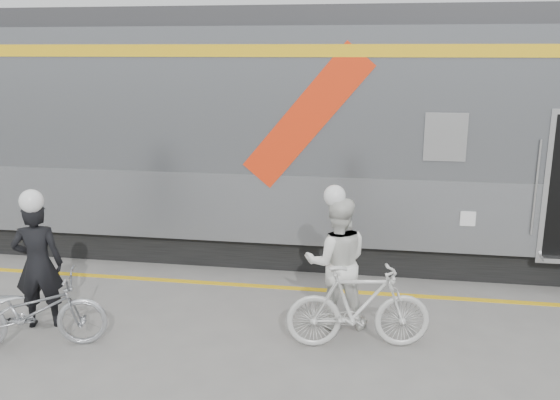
% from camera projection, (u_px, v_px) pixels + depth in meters
% --- Properties ---
extents(ground, '(90.00, 90.00, 0.00)m').
position_uv_depth(ground, '(308.00, 364.00, 6.72)').
color(ground, slate).
rests_on(ground, ground).
extents(train, '(24.00, 3.17, 4.10)m').
position_uv_depth(train, '(423.00, 136.00, 10.00)').
color(train, black).
rests_on(train, ground).
extents(safety_strip, '(24.00, 0.12, 0.01)m').
position_uv_depth(safety_strip, '(324.00, 290.00, 8.77)').
color(safety_strip, yellow).
rests_on(safety_strip, ground).
extents(man, '(0.70, 0.56, 1.67)m').
position_uv_depth(man, '(38.00, 264.00, 7.48)').
color(man, black).
rests_on(man, ground).
extents(bicycle_left, '(1.85, 1.10, 0.92)m').
position_uv_depth(bicycle_left, '(31.00, 311.00, 7.01)').
color(bicycle_left, '#ACAEB4').
rests_on(bicycle_left, ground).
extents(woman, '(0.92, 0.77, 1.70)m').
position_uv_depth(woman, '(337.00, 263.00, 7.49)').
color(woman, white).
rests_on(woman, ground).
extents(bicycle_right, '(1.77, 0.76, 1.03)m').
position_uv_depth(bicycle_right, '(358.00, 307.00, 7.00)').
color(bicycle_right, beige).
rests_on(bicycle_right, ground).
extents(helmet_man, '(0.29, 0.29, 0.29)m').
position_uv_depth(helmet_man, '(30.00, 189.00, 7.24)').
color(helmet_man, white).
rests_on(helmet_man, man).
extents(helmet_woman, '(0.27, 0.27, 0.27)m').
position_uv_depth(helmet_woman, '(339.00, 187.00, 7.24)').
color(helmet_woman, white).
rests_on(helmet_woman, woman).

